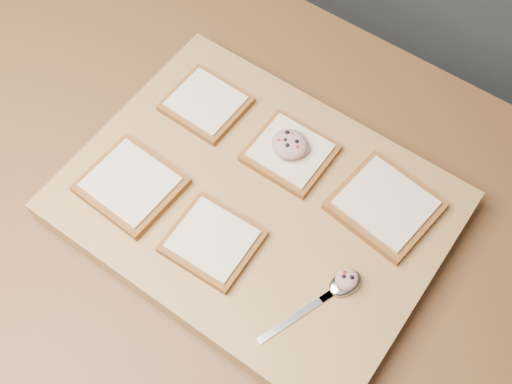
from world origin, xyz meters
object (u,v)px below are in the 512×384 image
(tuna_salad_dollop, at_px, (290,144))
(cutting_board, at_px, (256,206))
(spoon, at_px, (338,288))
(bread_far_center, at_px, (290,153))

(tuna_salad_dollop, bearing_deg, cutting_board, -87.60)
(tuna_salad_dollop, xyz_separation_m, spoon, (0.16, -0.13, -0.02))
(cutting_board, bearing_deg, tuna_salad_dollop, 92.40)
(spoon, bearing_deg, tuna_salad_dollop, 141.32)
(spoon, bearing_deg, bread_far_center, 140.98)
(bread_far_center, height_order, tuna_salad_dollop, tuna_salad_dollop)
(bread_far_center, height_order, spoon, bread_far_center)
(bread_far_center, xyz_separation_m, tuna_salad_dollop, (-0.00, -0.00, 0.02))
(bread_far_center, distance_m, spoon, 0.21)
(cutting_board, distance_m, tuna_salad_dollop, 0.10)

